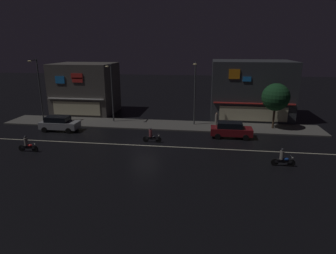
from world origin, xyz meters
The scene contains 16 objects.
ground_plane centered at (0.00, 0.00, 0.00)m, with size 140.00×140.00×0.00m, color black.
lane_divider_stripe centered at (0.00, 0.00, 0.01)m, with size 36.31×0.16×0.01m, color beige.
sidewalk_far centered at (0.00, 7.55, 0.07)m, with size 38.22×4.33×0.14m, color #5B5954.
storefront_left_block centered at (11.46, 13.52, 3.75)m, with size 10.23×7.79×7.51m.
storefront_center_block centered at (-11.47, 13.08, 3.50)m, with size 8.19×6.91×7.01m.
streetlamp_west centered at (-14.60, 6.63, 4.65)m, with size 0.44×1.64×7.71m.
streetlamp_mid centered at (-5.85, 7.95, 4.32)m, with size 0.44×1.64×7.09m.
streetlamp_east centered at (4.33, 7.88, 4.50)m, with size 0.44×1.64×7.44m.
pedestrian_on_sidewalk centered at (6.96, 6.58, 1.01)m, with size 0.36×0.36×1.88m.
street_tree centered at (13.49, 7.67, 3.77)m, with size 3.12×3.12×5.20m.
parked_car_near_kerb centered at (-10.77, 3.68, 0.87)m, with size 4.30×1.98×1.67m.
parked_car_trailing centered at (8.41, 3.85, 0.87)m, with size 4.30×1.98×1.67m.
motorcycle_lead centered at (0.44, 1.08, 0.63)m, with size 1.90×0.60×1.52m.
motorcycle_following centered at (-10.30, -3.10, 0.63)m, with size 1.90×0.60×1.52m.
motorcycle_opposite_lane centered at (12.04, -3.30, 0.63)m, with size 1.90×0.60×1.52m.
traffic_cone centered at (9.14, 4.29, 0.28)m, with size 0.36×0.36×0.55m, color orange.
Camera 1 is at (5.91, -25.98, 9.40)m, focal length 30.86 mm.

